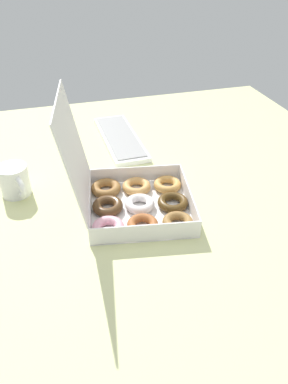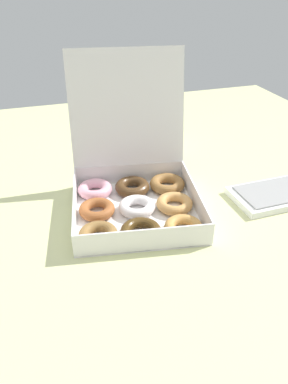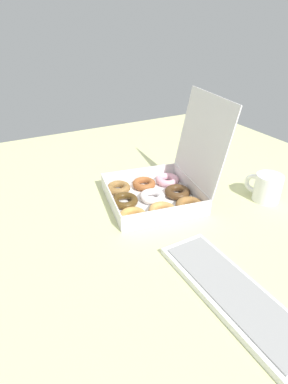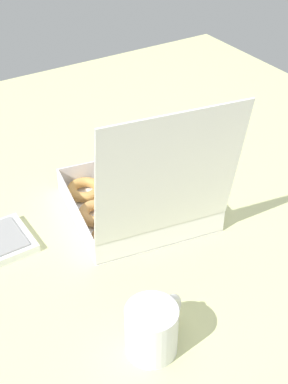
# 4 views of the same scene
# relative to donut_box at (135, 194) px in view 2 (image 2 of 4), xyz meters

# --- Properties ---
(ground_plane) EXTENTS (1.80, 1.80, 0.02)m
(ground_plane) POSITION_rel_donut_box_xyz_m (0.01, -0.01, -0.05)
(ground_plane) COLOR beige
(donut_box) EXTENTS (0.36, 0.41, 0.36)m
(donut_box) POSITION_rel_donut_box_xyz_m (0.00, 0.00, 0.00)
(donut_box) COLOR white
(donut_box) RESTS_ON ground_plane
(coffee_mug) EXTENTS (0.13, 0.09, 0.10)m
(coffee_mug) POSITION_rel_donut_box_xyz_m (0.18, 0.34, 0.01)
(coffee_mug) COLOR white
(coffee_mug) RESTS_ON ground_plane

